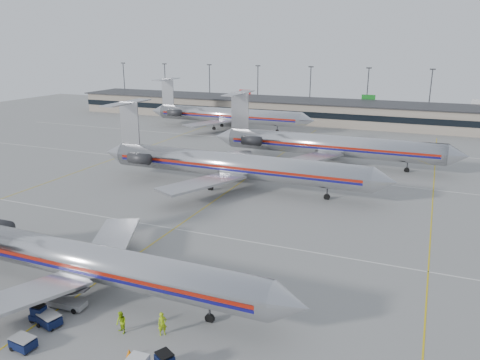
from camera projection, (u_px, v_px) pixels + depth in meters
The scene contains 15 objects.
ground at pixel (127, 262), 50.18m from camera, with size 260.00×260.00×0.00m, color gray.
apron_markings at pixel (174, 229), 59.03m from camera, with size 160.00×0.15×0.02m, color silver.
terminal at pixel (327, 112), 136.01m from camera, with size 162.00×17.00×6.25m.
light_mast_row at pixel (338, 89), 146.89m from camera, with size 163.60×0.40×15.28m.
jet_foreground at pixel (76, 258), 43.59m from camera, with size 43.16×25.41×11.30m.
jet_second_row at pixel (229, 165), 74.89m from camera, with size 49.94×29.40×13.07m.
jet_third_row at pixel (326, 145), 89.22m from camera, with size 48.15×29.62×13.17m.
jet_back_row at pixel (225, 115), 125.95m from camera, with size 47.61×29.28×13.02m.
tug_center at pixel (40, 314), 39.19m from camera, with size 2.01×1.11×1.58m.
cart_inner at pixel (49, 320), 38.67m from camera, with size 2.17×1.74×1.08m.
cart_outer at pixel (23, 343), 35.73m from camera, with size 1.93×1.41×1.04m.
belt_loader at pixel (67, 302), 41.33m from camera, with size 4.33×1.54×2.27m.
ramp_worker_near at pixel (162, 324), 37.41m from camera, with size 0.72×0.47×1.98m, color #A0C912.
ramp_worker_far at pixel (121, 323), 37.63m from camera, with size 0.93×0.72×1.91m, color #94C312.
cone_right at pixel (129, 353), 34.97m from camera, with size 0.48×0.48×0.66m, color orange.
Camera 1 is at (28.81, -37.43, 22.65)m, focal length 35.00 mm.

